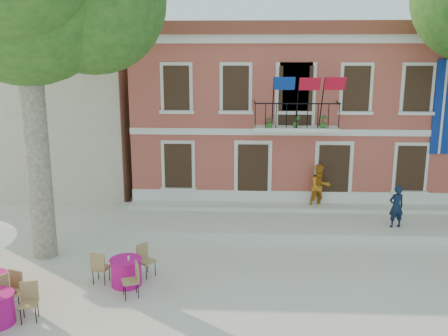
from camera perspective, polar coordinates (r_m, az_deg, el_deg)
ground at (r=14.88m, az=1.88°, el=-12.25°), size 90.00×90.00×0.00m
main_building at (r=23.63m, az=7.20°, el=6.79°), size 13.50×9.59×7.50m
neighbor_west at (r=26.46m, az=-18.83°, el=5.64°), size 9.40×9.40×6.40m
terrace at (r=18.98m, az=8.16°, el=-6.12°), size 14.00×3.40×0.30m
pedestrian_navy at (r=18.62m, az=19.09°, el=-4.18°), size 0.63×0.49×1.52m
pedestrian_orange at (r=19.92m, az=10.89°, el=-2.13°), size 1.05×0.93×1.80m
cafe_table_1 at (r=14.46m, az=-11.12°, el=-11.43°), size 1.73×1.86×0.95m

